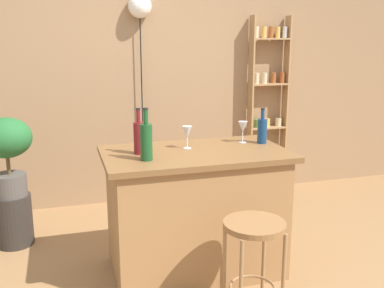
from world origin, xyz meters
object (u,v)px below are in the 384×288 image
Objects in this scene: potted_plant at (7,148)px; bottle_vinegar at (146,141)px; bottle_sauce_amber at (139,137)px; bar_stool at (254,246)px; spice_shelf at (268,107)px; plant_stool at (14,220)px; wine_glass_left at (243,127)px; wine_glass_center at (187,133)px; pendant_globe_light at (140,8)px; bottle_olive_oil at (262,130)px.

bottle_vinegar reaches higher than potted_plant.
bottle_sauce_amber reaches higher than potted_plant.
bar_stool is 2.51m from spice_shelf.
plant_stool is 1.59m from bottle_vinegar.
spice_shelf is 1.61m from wine_glass_left.
potted_plant is at bearing 0.00° from plant_stool.
bottle_sauce_amber reaches higher than plant_stool.
bar_stool is at bearing -52.22° from bottle_sauce_amber.
bottle_vinegar is 0.41m from wine_glass_center.
plant_stool is at bearing 150.69° from wine_glass_center.
bottle_vinegar is at bearing -99.44° from pendant_globe_light.
spice_shelf reaches higher than potted_plant.
spice_shelf reaches higher than bottle_vinegar.
bottle_sauce_amber is 1.95× the size of wine_glass_left.
bottle_olive_oil is at bearing -26.21° from wine_glass_left.
wine_glass_left is (0.80, 0.30, -0.01)m from bottle_vinegar.
wine_glass_left reaches higher than bar_stool.
spice_shelf reaches higher than plant_stool.
bar_stool is 3.85× the size of wine_glass_left.
spice_shelf is (1.14, 2.19, 0.47)m from bar_stool.
bottle_vinegar is at bearing -145.76° from wine_glass_center.
bottle_vinegar reaches higher than wine_glass_left.
bar_stool is 0.97× the size of potted_plant.
plant_stool is 2.26m from pendant_globe_light.
bar_stool is 2.68m from pendant_globe_light.
wine_glass_left is 0.08× the size of pendant_globe_light.
bar_stool is 0.30× the size of pendant_globe_light.
spice_shelf reaches higher than bar_stool.
bar_stool is at bearing -75.82° from wine_glass_center.
wine_glass_center is at bearing -87.49° from pendant_globe_light.
bottle_sauce_amber is at bearing -176.72° from bottle_olive_oil.
potted_plant is 1.50m from wine_glass_center.
pendant_globe_light reaches higher than spice_shelf.
potted_plant is 3.96× the size of wine_glass_center.
wine_glass_left and wine_glass_center have the same top height.
spice_shelf is at bearing 62.63° from bar_stool.
bar_stool is 1.97× the size of bottle_sauce_amber.
plant_stool is 1.35× the size of bottle_sauce_amber.
potted_plant is 1.37m from bottle_vinegar.
pendant_globe_light is (-0.06, 1.44, 0.94)m from wine_glass_center.
pendant_globe_light is at bearing 30.10° from potted_plant.
pendant_globe_light reaches higher than wine_glass_center.
bottle_olive_oil is at bearing -117.47° from spice_shelf.
pendant_globe_light reaches higher than potted_plant.
pendant_globe_light reaches higher than plant_stool.
bottle_olive_oil is (0.93, 0.23, -0.03)m from bottle_vinegar.
bottle_sauce_amber reaches higher than wine_glass_left.
wine_glass_left is at bearing -69.27° from pendant_globe_light.
potted_plant is at bearing 159.27° from wine_glass_left.
wine_glass_left reaches higher than plant_stool.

